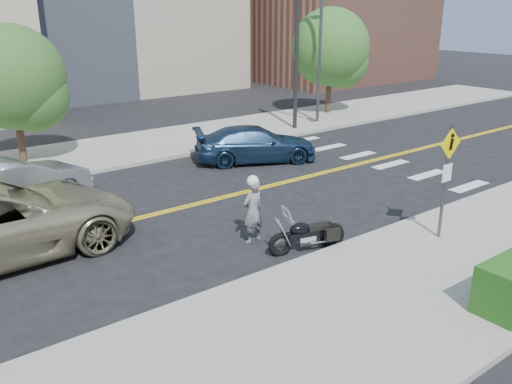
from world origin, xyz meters
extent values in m
plane|color=black|center=(0.00, 0.00, 0.00)|extent=(120.00, 120.00, 0.00)
cube|color=#9E9B91|center=(0.00, -7.50, 0.07)|extent=(60.00, 5.00, 0.15)
cube|color=#9E9B91|center=(0.00, 7.50, 0.07)|extent=(60.00, 5.00, 0.15)
cube|color=#8C5947|center=(26.00, 20.00, 6.00)|extent=(14.00, 12.00, 12.00)
cylinder|color=#4C4C51|center=(12.00, 6.50, 4.15)|extent=(0.16, 0.16, 8.00)
cylinder|color=black|center=(10.00, 6.00, 3.65)|extent=(0.20, 0.20, 7.00)
cylinder|color=#4C4C51|center=(4.20, -6.30, 1.65)|extent=(0.08, 0.08, 3.00)
cube|color=#F9D800|center=(4.20, -6.33, 2.65)|extent=(0.78, 0.03, 0.78)
cube|color=white|center=(4.20, -6.33, 1.90)|extent=(0.35, 0.03, 0.45)
imported|color=#A3A3A8|center=(0.34, -3.34, 0.86)|extent=(0.67, 0.47, 1.72)
sphere|color=white|center=(0.34, -3.34, 1.68)|extent=(0.31, 0.31, 0.31)
imported|color=#96999D|center=(-3.93, 3.02, 0.78)|extent=(5.00, 2.96, 1.56)
imported|color=navy|center=(5.12, 2.80, 0.70)|extent=(5.18, 3.80, 1.39)
cylinder|color=#382619|center=(-2.36, 7.83, 2.16)|extent=(0.28, 0.28, 4.31)
sphere|color=#2D5A1C|center=(-2.36, 7.83, 3.36)|extent=(3.88, 3.88, 3.88)
cylinder|color=#382619|center=(14.20, 7.96, 2.39)|extent=(0.29, 0.29, 4.78)
sphere|color=#2E651F|center=(14.20, 7.96, 3.73)|extent=(4.22, 4.22, 4.22)
camera|label=1|loc=(-7.50, -13.73, 5.88)|focal=38.00mm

